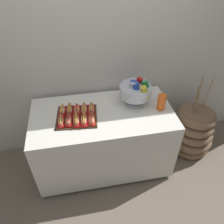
{
  "coord_description": "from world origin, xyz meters",
  "views": [
    {
      "loc": [
        -0.23,
        -1.77,
        2.28
      ],
      "look_at": [
        0.1,
        -0.02,
        0.82
      ],
      "focal_mm": 35.61,
      "sensor_mm": 36.0,
      "label": 1
    }
  ],
  "objects": [
    {
      "name": "hot_dog_2",
      "position": [
        -0.27,
        -0.1,
        0.84
      ],
      "size": [
        0.07,
        0.19,
        0.06
      ],
      "color": "#B21414",
      "rests_on": "serving_tray"
    },
    {
      "name": "hot_dog_3",
      "position": [
        -0.2,
        -0.11,
        0.84
      ],
      "size": [
        0.09,
        0.19,
        0.06
      ],
      "color": "#B21414",
      "rests_on": "serving_tray"
    },
    {
      "name": "back_wall",
      "position": [
        0.0,
        0.48,
        1.3
      ],
      "size": [
        6.0,
        0.1,
        2.6
      ],
      "primitive_type": "cube",
      "color": "silver",
      "rests_on": "ground_plane"
    },
    {
      "name": "hot_dog_6",
      "position": [
        -0.33,
        0.07,
        0.84
      ],
      "size": [
        0.08,
        0.19,
        0.06
      ],
      "color": "#B21414",
      "rests_on": "serving_tray"
    },
    {
      "name": "hot_dog_0",
      "position": [
        -0.42,
        -0.09,
        0.83
      ],
      "size": [
        0.07,
        0.17,
        0.06
      ],
      "color": "red",
      "rests_on": "serving_tray"
    },
    {
      "name": "hot_dog_4",
      "position": [
        -0.13,
        -0.12,
        0.83
      ],
      "size": [
        0.09,
        0.17,
        0.06
      ],
      "color": "red",
      "rests_on": "serving_tray"
    },
    {
      "name": "hot_dog_8",
      "position": [
        -0.18,
        0.06,
        0.83
      ],
      "size": [
        0.08,
        0.18,
        0.06
      ],
      "color": "red",
      "rests_on": "serving_tray"
    },
    {
      "name": "cup_stack",
      "position": [
        0.62,
        -0.04,
        0.89
      ],
      "size": [
        0.09,
        0.09,
        0.17
      ],
      "color": "#EA5B19",
      "rests_on": "buffet_table"
    },
    {
      "name": "serving_tray",
      "position": [
        -0.27,
        -0.02,
        0.8
      ],
      "size": [
        0.44,
        0.4,
        0.01
      ],
      "color": "#472B19",
      "rests_on": "buffet_table"
    },
    {
      "name": "floor_vase",
      "position": [
        1.15,
        0.04,
        0.29
      ],
      "size": [
        0.55,
        0.55,
        1.11
      ],
      "color": "brown",
      "rests_on": "ground_plane"
    },
    {
      "name": "hot_dog_7",
      "position": [
        -0.26,
        0.06,
        0.83
      ],
      "size": [
        0.07,
        0.17,
        0.06
      ],
      "color": "red",
      "rests_on": "serving_tray"
    },
    {
      "name": "punch_bowl",
      "position": [
        0.38,
        0.12,
        0.96
      ],
      "size": [
        0.34,
        0.34,
        0.27
      ],
      "color": "silver",
      "rests_on": "buffet_table"
    },
    {
      "name": "ground_plane",
      "position": [
        0.0,
        0.0,
        0.0
      ],
      "size": [
        10.0,
        10.0,
        0.0
      ],
      "primitive_type": "plane",
      "color": "#7A6B5B"
    },
    {
      "name": "hot_dog_9",
      "position": [
        -0.11,
        0.05,
        0.83
      ],
      "size": [
        0.08,
        0.18,
        0.06
      ],
      "color": "red",
      "rests_on": "serving_tray"
    },
    {
      "name": "hot_dog_5",
      "position": [
        -0.41,
        0.08,
        0.83
      ],
      "size": [
        0.07,
        0.16,
        0.06
      ],
      "color": "#B21414",
      "rests_on": "serving_tray"
    },
    {
      "name": "hot_dog_1",
      "position": [
        -0.35,
        -0.09,
        0.84
      ],
      "size": [
        0.08,
        0.16,
        0.06
      ],
      "color": "#B21414",
      "rests_on": "serving_tray"
    },
    {
      "name": "buffet_table",
      "position": [
        0.0,
        0.0,
        0.42
      ],
      "size": [
        1.49,
        0.78,
        0.8
      ],
      "color": "white",
      "rests_on": "ground_plane"
    }
  ]
}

